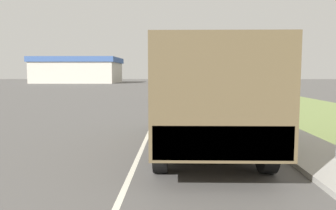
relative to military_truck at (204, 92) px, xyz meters
The scene contains 11 objects.
ground_plane 26.88m from the military_truck, 93.72° to the left, with size 180.00×180.00×0.00m, color #565451.
lane_centre_stripe 26.88m from the military_truck, 93.72° to the left, with size 0.12×120.00×0.00m.
sidewalk_right 26.96m from the military_truck, 84.11° to the left, with size 1.80×120.00×0.12m.
grass_strip_right 27.76m from the military_truck, 75.03° to the left, with size 7.00×120.00×0.02m.
military_truck is the anchor object (origin of this frame).
car_nearest_ahead 14.68m from the military_truck, 89.84° to the left, with size 1.91×4.38×1.44m.
car_second_ahead 25.89m from the military_truck, 90.29° to the left, with size 1.82×4.03×1.65m.
car_third_ahead 40.45m from the military_truck, 89.44° to the left, with size 1.84×4.59×1.42m.
car_fourth_ahead 48.38m from the military_truck, 90.19° to the left, with size 1.78×4.21×1.64m.
car_farthest_ahead 56.07m from the military_truck, 93.96° to the left, with size 1.87×4.22×1.64m.
building_distant 69.36m from the military_truck, 109.16° to the left, with size 18.50×13.88×5.70m.
Camera 1 is at (0.91, 4.10, 2.10)m, focal length 35.00 mm.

